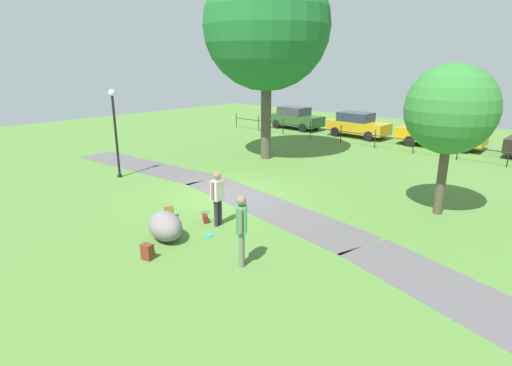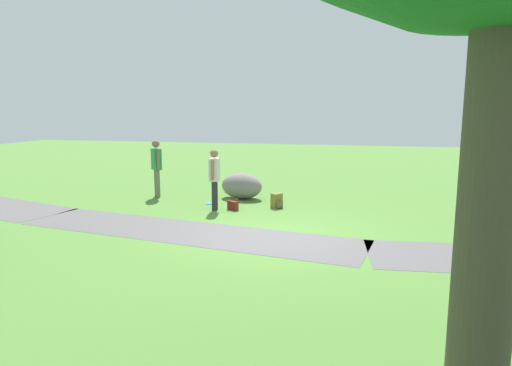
{
  "view_description": "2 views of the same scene",
  "coord_description": "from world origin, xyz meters",
  "px_view_note": "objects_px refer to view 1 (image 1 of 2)",
  "views": [
    {
      "loc": [
        10.57,
        -9.92,
        4.73
      ],
      "look_at": [
        1.73,
        -0.26,
        0.85
      ],
      "focal_mm": 29.11,
      "sensor_mm": 36.0,
      "label": 1
    },
    {
      "loc": [
        -1.8,
        9.38,
        2.77
      ],
      "look_at": [
        0.25,
        0.32,
        1.21
      ],
      "focal_mm": 32.16,
      "sensor_mm": 36.0,
      "label": 2
    }
  ],
  "objects_px": {
    "large_shade_tree": "(267,26)",
    "man_near_boulder": "(242,225)",
    "parked_suv_orange": "(296,118)",
    "woman_with_handbag": "(218,195)",
    "parked_compact_green": "(357,125)",
    "handbag_on_grass": "(205,218)",
    "lawn_boulder": "(165,226)",
    "lamp_post": "(115,124)",
    "backpack_by_boulder": "(148,252)",
    "spare_backpack_on_lawn": "(169,212)",
    "parked_wagon_silver": "(440,133)",
    "frisbee_on_grass": "(209,235)",
    "young_tree_near_path": "(451,110)"
  },
  "relations": [
    {
      "from": "handbag_on_grass",
      "to": "parked_wagon_silver",
      "type": "distance_m",
      "value": 16.51
    },
    {
      "from": "man_near_boulder",
      "to": "parked_suv_orange",
      "type": "distance_m",
      "value": 20.92
    },
    {
      "from": "frisbee_on_grass",
      "to": "parked_compact_green",
      "type": "xyz_separation_m",
      "value": [
        -4.78,
        16.79,
        0.79
      ]
    },
    {
      "from": "man_near_boulder",
      "to": "parked_wagon_silver",
      "type": "xyz_separation_m",
      "value": [
        -1.68,
        17.68,
        -0.22
      ]
    },
    {
      "from": "woman_with_handbag",
      "to": "handbag_on_grass",
      "type": "xyz_separation_m",
      "value": [
        -0.48,
        -0.1,
        -0.81
      ]
    },
    {
      "from": "lamp_post",
      "to": "parked_suv_orange",
      "type": "bearing_deg",
      "value": 98.61
    },
    {
      "from": "lawn_boulder",
      "to": "woman_with_handbag",
      "type": "distance_m",
      "value": 1.78
    },
    {
      "from": "parked_suv_orange",
      "to": "parked_wagon_silver",
      "type": "xyz_separation_m",
      "value": [
        9.95,
        0.29,
        0.0
      ]
    },
    {
      "from": "handbag_on_grass",
      "to": "parked_suv_orange",
      "type": "height_order",
      "value": "parked_suv_orange"
    },
    {
      "from": "lamp_post",
      "to": "handbag_on_grass",
      "type": "height_order",
      "value": "lamp_post"
    },
    {
      "from": "young_tree_near_path",
      "to": "parked_suv_orange",
      "type": "bearing_deg",
      "value": 142.43
    },
    {
      "from": "lawn_boulder",
      "to": "man_near_boulder",
      "type": "distance_m",
      "value": 2.7
    },
    {
      "from": "backpack_by_boulder",
      "to": "frisbee_on_grass",
      "type": "bearing_deg",
      "value": 89.34
    },
    {
      "from": "woman_with_handbag",
      "to": "frisbee_on_grass",
      "type": "height_order",
      "value": "woman_with_handbag"
    },
    {
      "from": "large_shade_tree",
      "to": "man_near_boulder",
      "type": "distance_m",
      "value": 12.55
    },
    {
      "from": "frisbee_on_grass",
      "to": "man_near_boulder",
      "type": "bearing_deg",
      "value": -17.84
    },
    {
      "from": "parked_wagon_silver",
      "to": "large_shade_tree",
      "type": "bearing_deg",
      "value": -121.74
    },
    {
      "from": "woman_with_handbag",
      "to": "parked_compact_green",
      "type": "distance_m",
      "value": 16.68
    },
    {
      "from": "man_near_boulder",
      "to": "handbag_on_grass",
      "type": "bearing_deg",
      "value": 156.04
    },
    {
      "from": "lamp_post",
      "to": "handbag_on_grass",
      "type": "xyz_separation_m",
      "value": [
        6.56,
        -0.92,
        -2.1
      ]
    },
    {
      "from": "handbag_on_grass",
      "to": "parked_compact_green",
      "type": "distance_m",
      "value": 16.67
    },
    {
      "from": "parked_wagon_silver",
      "to": "lamp_post",
      "type": "bearing_deg",
      "value": -116.17
    },
    {
      "from": "man_near_boulder",
      "to": "parked_wagon_silver",
      "type": "bearing_deg",
      "value": 95.43
    },
    {
      "from": "backpack_by_boulder",
      "to": "spare_backpack_on_lawn",
      "type": "height_order",
      "value": "same"
    },
    {
      "from": "large_shade_tree",
      "to": "lamp_post",
      "type": "distance_m",
      "value": 8.22
    },
    {
      "from": "lawn_boulder",
      "to": "handbag_on_grass",
      "type": "xyz_separation_m",
      "value": [
        -0.16,
        1.56,
        -0.25
      ]
    },
    {
      "from": "parked_wagon_silver",
      "to": "parked_suv_orange",
      "type": "bearing_deg",
      "value": -178.34
    },
    {
      "from": "spare_backpack_on_lawn",
      "to": "frisbee_on_grass",
      "type": "bearing_deg",
      "value": -2.32
    },
    {
      "from": "handbag_on_grass",
      "to": "parked_compact_green",
      "type": "bearing_deg",
      "value": 103.69
    },
    {
      "from": "man_near_boulder",
      "to": "backpack_by_boulder",
      "type": "height_order",
      "value": "man_near_boulder"
    },
    {
      "from": "lamp_post",
      "to": "spare_backpack_on_lawn",
      "type": "xyz_separation_m",
      "value": [
        5.45,
        -1.45,
        -2.05
      ]
    },
    {
      "from": "woman_with_handbag",
      "to": "backpack_by_boulder",
      "type": "distance_m",
      "value": 2.79
    },
    {
      "from": "large_shade_tree",
      "to": "lamp_post",
      "type": "relative_size",
      "value": 2.54
    },
    {
      "from": "young_tree_near_path",
      "to": "parked_suv_orange",
      "type": "height_order",
      "value": "young_tree_near_path"
    },
    {
      "from": "spare_backpack_on_lawn",
      "to": "parked_suv_orange",
      "type": "height_order",
      "value": "parked_suv_orange"
    },
    {
      "from": "large_shade_tree",
      "to": "parked_suv_orange",
      "type": "xyz_separation_m",
      "value": [
        -4.55,
        8.44,
        -5.44
      ]
    },
    {
      "from": "large_shade_tree",
      "to": "man_near_boulder",
      "type": "xyz_separation_m",
      "value": [
        7.08,
        -8.96,
        -5.22
      ]
    },
    {
      "from": "young_tree_near_path",
      "to": "woman_with_handbag",
      "type": "xyz_separation_m",
      "value": [
        -4.46,
        -5.45,
        -2.36
      ]
    },
    {
      "from": "large_shade_tree",
      "to": "lawn_boulder",
      "type": "relative_size",
      "value": 6.13
    },
    {
      "from": "parked_compact_green",
      "to": "handbag_on_grass",
      "type": "bearing_deg",
      "value": -76.31
    },
    {
      "from": "young_tree_near_path",
      "to": "spare_backpack_on_lawn",
      "type": "xyz_separation_m",
      "value": [
        -6.05,
        -6.08,
        -3.12
      ]
    },
    {
      "from": "woman_with_handbag",
      "to": "parked_suv_orange",
      "type": "bearing_deg",
      "value": 120.18
    },
    {
      "from": "young_tree_near_path",
      "to": "man_near_boulder",
      "type": "relative_size",
      "value": 2.66
    },
    {
      "from": "large_shade_tree",
      "to": "lamp_post",
      "type": "xyz_separation_m",
      "value": [
        -2.24,
        -6.81,
        -4.01
      ]
    },
    {
      "from": "backpack_by_boulder",
      "to": "lamp_post",
      "type": "bearing_deg",
      "value": 154.69
    },
    {
      "from": "large_shade_tree",
      "to": "woman_with_handbag",
      "type": "xyz_separation_m",
      "value": [
        4.8,
        -7.63,
        -5.3
      ]
    },
    {
      "from": "woman_with_handbag",
      "to": "spare_backpack_on_lawn",
      "type": "relative_size",
      "value": 4.1
    },
    {
      "from": "man_near_boulder",
      "to": "backpack_by_boulder",
      "type": "distance_m",
      "value": 2.5
    },
    {
      "from": "handbag_on_grass",
      "to": "spare_backpack_on_lawn",
      "type": "height_order",
      "value": "spare_backpack_on_lawn"
    },
    {
      "from": "large_shade_tree",
      "to": "backpack_by_boulder",
      "type": "height_order",
      "value": "large_shade_tree"
    }
  ]
}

